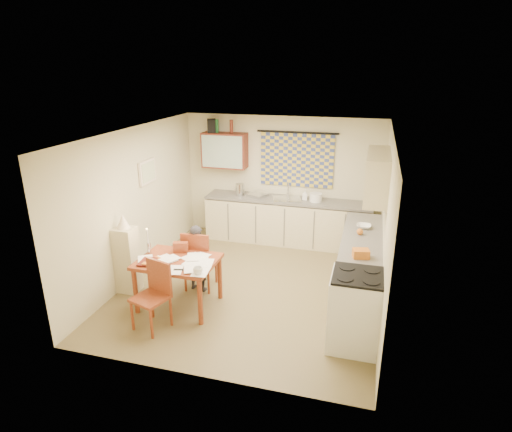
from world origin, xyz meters
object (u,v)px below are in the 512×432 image
(dining_table, at_px, (179,283))
(chair_far, at_px, (200,270))
(counter_right, at_px, (359,274))
(stove, at_px, (355,310))
(person, at_px, (197,258))
(shelf_stand, at_px, (127,260))
(counter_back, at_px, (287,221))

(dining_table, relative_size, chair_far, 1.15)
(counter_right, height_order, stove, stove)
(chair_far, height_order, person, person)
(dining_table, bearing_deg, shelf_stand, 169.88)
(counter_right, xyz_separation_m, person, (-2.49, -0.34, 0.10))
(dining_table, height_order, shelf_stand, shelf_stand)
(shelf_stand, bearing_deg, counter_back, 52.15)
(stove, bearing_deg, person, 161.98)
(counter_back, bearing_deg, shelf_stand, -127.85)
(counter_back, xyz_separation_m, person, (-0.99, -2.29, 0.10))
(counter_back, bearing_deg, counter_right, -52.34)
(counter_back, height_order, person, person)
(stove, height_order, person, person)
(stove, height_order, dining_table, stove)
(dining_table, height_order, person, person)
(counter_back, xyz_separation_m, counter_right, (1.51, -1.95, -0.00))
(counter_back, xyz_separation_m, shelf_stand, (-2.03, -2.62, 0.09))
(dining_table, distance_m, shelf_stand, 1.00)
(stove, height_order, chair_far, stove)
(dining_table, height_order, chair_far, chair_far)
(dining_table, distance_m, chair_far, 0.61)
(counter_right, height_order, dining_table, counter_right)
(stove, relative_size, dining_table, 0.88)
(counter_back, relative_size, shelf_stand, 3.07)
(chair_far, relative_size, person, 0.90)
(counter_back, bearing_deg, chair_far, -113.70)
(person, distance_m, shelf_stand, 1.10)
(shelf_stand, bearing_deg, person, 17.32)
(dining_table, xyz_separation_m, shelf_stand, (-0.97, 0.20, 0.16))
(counter_right, bearing_deg, counter_back, 127.66)
(counter_right, bearing_deg, chair_far, -173.79)
(chair_far, bearing_deg, stove, 157.69)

